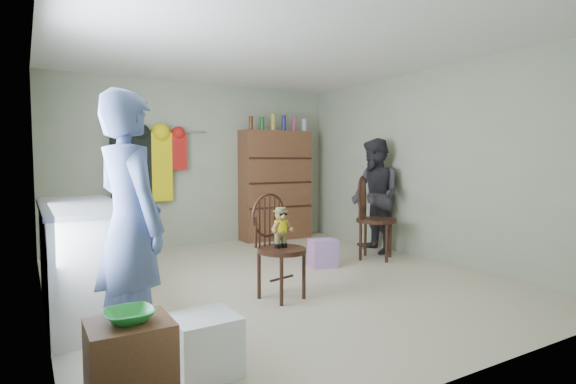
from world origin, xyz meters
TOP-DOWN VIEW (x-y plane):
  - ground_plane at (0.00, 0.00)m, footprint 5.00×5.00m
  - room_walls at (0.00, 0.53)m, footprint 5.00×5.00m
  - counter at (-1.95, 0.00)m, footprint 0.64×1.86m
  - stool at (-1.96, -2.06)m, footprint 0.38×0.33m
  - bowl at (-1.96, -2.06)m, footprint 0.23×0.23m
  - plastic_tub at (-1.45, -1.67)m, footprint 0.40×0.38m
  - chair_front at (-0.30, -0.55)m, footprint 0.54×0.54m
  - chair_far at (1.61, 0.32)m, footprint 0.69×0.69m
  - striped_bag at (0.79, 0.27)m, footprint 0.37×0.32m
  - person_left at (-1.77, -1.19)m, footprint 0.58×0.73m
  - person_right at (1.93, 0.60)m, footprint 0.76×0.90m
  - dresser at (1.25, 2.30)m, footprint 1.20×0.39m
  - coat_rack at (-0.83, 2.38)m, footprint 1.42×0.12m

SIDE VIEW (x-z plane):
  - ground_plane at x=0.00m, z-range 0.00..0.00m
  - striped_bag at x=0.79m, z-range 0.00..0.34m
  - plastic_tub at x=-1.45m, z-range 0.00..0.37m
  - stool at x=-1.96m, z-range 0.00..0.55m
  - counter at x=-1.95m, z-range 0.00..0.94m
  - chair_front at x=-0.30m, z-range 0.07..1.07m
  - bowl at x=-1.96m, z-range 0.55..0.61m
  - chair_far at x=1.61m, z-range 0.04..1.15m
  - person_right at x=1.93m, z-range 0.00..1.63m
  - person_left at x=-1.77m, z-range 0.00..1.77m
  - dresser at x=1.25m, z-range -0.12..1.94m
  - coat_rack at x=-0.83m, z-range 0.70..1.80m
  - room_walls at x=0.00m, z-range -0.92..4.08m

